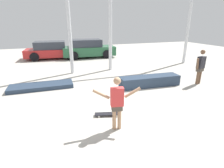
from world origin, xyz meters
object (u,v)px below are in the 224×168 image
Objects in this scene: skateboard at (108,114)px; bystander at (201,66)px; manual_pad at (42,86)px; skateboarder at (117,101)px; grind_box at (150,81)px; parked_car_green at (88,49)px; parked_car_red at (52,50)px.

skateboard is 5.37m from bystander.
skateboarder is at bearing -64.07° from manual_pad.
grind_box is at bearing 51.86° from skateboard.
skateboarder reaches higher than skateboard.
parked_car_red is at bearing 175.24° from parked_car_green.
skateboarder is 5.56m from bystander.
skateboarder is 0.34× the size of parked_car_green.
parked_car_red is 11.10m from bystander.
bystander is at bearing 31.69° from skateboard.
skateboarder is 0.92× the size of bystander.
parked_car_red is 2.96m from parked_car_green.
manual_pad is 1.68× the size of bystander.
skateboard is 0.31× the size of manual_pad.
grind_box is (2.73, 2.74, -0.60)m from skateboarder.
parked_car_red is at bearing 112.65° from skateboard.
skateboarder is 1.75× the size of skateboard.
manual_pad reaches higher than skateboard.
skateboarder is at bearing -134.88° from grind_box.
parked_car_green is at bearing 97.42° from grind_box.
grind_box is at bearing 56.80° from skateboarder.
manual_pad is 7.64m from parked_car_green.
parked_car_red reaches higher than manual_pad.
skateboarder is at bearing -77.87° from parked_car_red.
parked_car_red is (-3.97, 8.56, 0.43)m from grind_box.
grind_box is 9.45m from parked_car_red.
skateboard is 0.19× the size of parked_car_green.
parked_car_green is at bearing -3.45° from parked_car_red.
bystander is at bearing -15.39° from manual_pad.
bystander is (6.35, -9.10, 0.22)m from parked_car_red.
grind_box is 1.03× the size of manual_pad.
parked_car_green reaches higher than skateboard.
manual_pad is 7.20m from parked_car_red.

